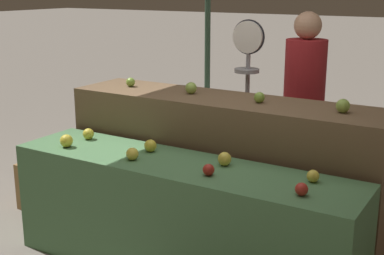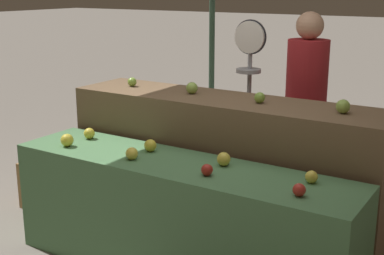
% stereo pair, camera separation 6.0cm
% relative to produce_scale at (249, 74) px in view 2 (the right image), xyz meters
% --- Properties ---
extents(display_counter_front, '(2.34, 0.55, 0.76)m').
position_rel_produce_scale_xyz_m(display_counter_front, '(0.12, -1.21, -0.77)').
color(display_counter_front, '#4C7A4C').
rests_on(display_counter_front, ground_plane).
extents(display_counter_back, '(2.34, 0.55, 1.07)m').
position_rel_produce_scale_xyz_m(display_counter_back, '(0.12, -0.61, -0.61)').
color(display_counter_back, brown).
rests_on(display_counter_back, ground_plane).
extents(apple_front_0, '(0.09, 0.09, 0.09)m').
position_rel_produce_scale_xyz_m(apple_front_0, '(-0.73, -1.33, -0.34)').
color(apple_front_0, gold).
rests_on(apple_front_0, display_counter_front).
extents(apple_front_1, '(0.08, 0.08, 0.08)m').
position_rel_produce_scale_xyz_m(apple_front_1, '(-0.17, -1.31, -0.34)').
color(apple_front_1, yellow).
rests_on(apple_front_1, display_counter_front).
extents(apple_front_2, '(0.07, 0.07, 0.07)m').
position_rel_produce_scale_xyz_m(apple_front_2, '(0.39, -1.31, -0.35)').
color(apple_front_2, '#AD281E').
rests_on(apple_front_2, display_counter_front).
extents(apple_front_3, '(0.07, 0.07, 0.07)m').
position_rel_produce_scale_xyz_m(apple_front_3, '(0.96, -1.32, -0.35)').
color(apple_front_3, '#B72D23').
rests_on(apple_front_3, display_counter_front).
extents(apple_front_4, '(0.08, 0.08, 0.08)m').
position_rel_produce_scale_xyz_m(apple_front_4, '(-0.73, -1.10, -0.34)').
color(apple_front_4, gold).
rests_on(apple_front_4, display_counter_front).
extents(apple_front_5, '(0.08, 0.08, 0.08)m').
position_rel_produce_scale_xyz_m(apple_front_5, '(-0.17, -1.11, -0.34)').
color(apple_front_5, gold).
rests_on(apple_front_5, display_counter_front).
extents(apple_front_6, '(0.09, 0.09, 0.09)m').
position_rel_produce_scale_xyz_m(apple_front_6, '(0.38, -1.10, -0.34)').
color(apple_front_6, yellow).
rests_on(apple_front_6, display_counter_front).
extents(apple_front_7, '(0.07, 0.07, 0.07)m').
position_rel_produce_scale_xyz_m(apple_front_7, '(0.95, -1.10, -0.35)').
color(apple_front_7, yellow).
rests_on(apple_front_7, display_counter_front).
extents(apple_back_0, '(0.07, 0.07, 0.07)m').
position_rel_produce_scale_xyz_m(apple_back_0, '(-0.72, -0.60, -0.04)').
color(apple_back_0, '#7AA338').
rests_on(apple_back_0, display_counter_back).
extents(apple_back_1, '(0.09, 0.09, 0.09)m').
position_rel_produce_scale_xyz_m(apple_back_1, '(-0.16, -0.60, -0.03)').
color(apple_back_1, '#8EB247').
rests_on(apple_back_1, display_counter_back).
extents(apple_back_2, '(0.07, 0.07, 0.07)m').
position_rel_produce_scale_xyz_m(apple_back_2, '(0.39, -0.62, -0.04)').
color(apple_back_2, '#7AA338').
rests_on(apple_back_2, display_counter_back).
extents(apple_back_3, '(0.09, 0.09, 0.09)m').
position_rel_produce_scale_xyz_m(apple_back_3, '(0.96, -0.62, -0.03)').
color(apple_back_3, '#8EB247').
rests_on(apple_back_3, display_counter_back).
extents(produce_scale, '(0.27, 0.20, 1.58)m').
position_rel_produce_scale_xyz_m(produce_scale, '(0.00, 0.00, 0.00)').
color(produce_scale, '#99999E').
rests_on(produce_scale, ground_plane).
extents(person_vendor_at_scale, '(0.39, 0.39, 1.65)m').
position_rel_produce_scale_xyz_m(person_vendor_at_scale, '(0.42, 0.18, -0.19)').
color(person_vendor_at_scale, '#2D2D38').
rests_on(person_vendor_at_scale, ground_plane).
extents(wooden_crate_side, '(0.40, 0.40, 0.40)m').
position_rel_produce_scale_xyz_m(wooden_crate_side, '(-1.42, -0.86, -0.95)').
color(wooden_crate_side, '#9E7547').
rests_on(wooden_crate_side, ground_plane).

